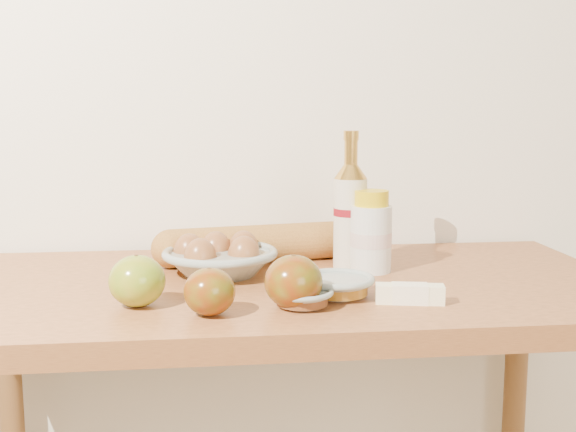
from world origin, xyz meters
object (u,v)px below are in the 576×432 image
object	(u,v)px
bourbon_bottle	(350,213)
baguette	(265,243)
cream_bottle	(371,234)
egg_bowl	(220,258)
table	(286,348)

from	to	relation	value
bourbon_bottle	baguette	bearing A→B (deg)	152.30
bourbon_bottle	cream_bottle	size ratio (longest dim) A/B	1.71
bourbon_bottle	cream_bottle	xyz separation A→B (m)	(0.03, -0.04, -0.04)
bourbon_bottle	egg_bowl	bearing A→B (deg)	-178.04
table	cream_bottle	bearing A→B (deg)	17.83
egg_bowl	baguette	distance (m)	0.13
egg_bowl	baguette	xyz separation A→B (m)	(0.09, 0.10, 0.01)
cream_bottle	baguette	bearing A→B (deg)	140.29
bourbon_bottle	egg_bowl	xyz separation A→B (m)	(-0.25, -0.03, -0.07)
cream_bottle	baguette	distance (m)	0.22
egg_bowl	baguette	size ratio (longest dim) A/B	0.54
bourbon_bottle	baguette	distance (m)	0.18
cream_bottle	table	bearing A→B (deg)	-173.43
table	cream_bottle	xyz separation A→B (m)	(0.16, 0.05, 0.19)
table	baguette	size ratio (longest dim) A/B	2.66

